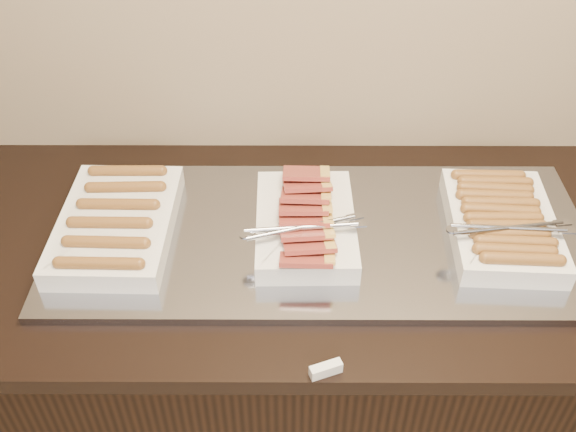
# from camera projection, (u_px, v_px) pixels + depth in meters

# --- Properties ---
(counter) EXTENTS (2.06, 0.76, 0.90)m
(counter) POSITION_uv_depth(u_px,v_px,m) (305.00, 359.00, 1.74)
(counter) COLOR black
(counter) RESTS_ON ground
(warming_tray) EXTENTS (1.20, 0.50, 0.02)m
(warming_tray) POSITION_uv_depth(u_px,v_px,m) (321.00, 236.00, 1.44)
(warming_tray) COLOR gray
(warming_tray) RESTS_ON counter
(dish_left) EXTENTS (0.25, 0.37, 0.07)m
(dish_left) POSITION_uv_depth(u_px,v_px,m) (117.00, 223.00, 1.42)
(dish_left) COLOR white
(dish_left) RESTS_ON warming_tray
(dish_center) EXTENTS (0.27, 0.34, 0.09)m
(dish_center) POSITION_uv_depth(u_px,v_px,m) (305.00, 223.00, 1.41)
(dish_center) COLOR white
(dish_center) RESTS_ON warming_tray
(dish_right) EXTENTS (0.26, 0.35, 0.08)m
(dish_right) POSITION_uv_depth(u_px,v_px,m) (502.00, 223.00, 1.41)
(dish_right) COLOR white
(dish_right) RESTS_ON warming_tray
(label_holder) EXTENTS (0.06, 0.04, 0.02)m
(label_holder) POSITION_uv_depth(u_px,v_px,m) (326.00, 369.00, 1.17)
(label_holder) COLOR white
(label_holder) RESTS_ON counter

